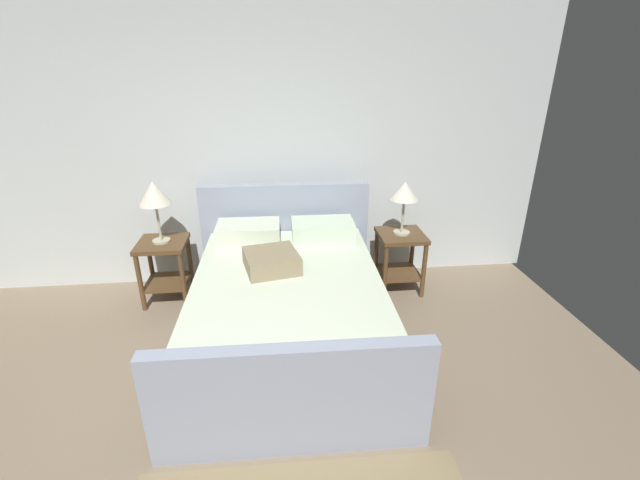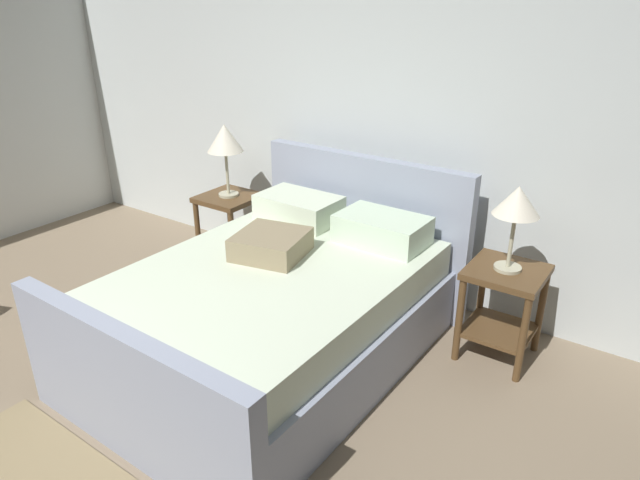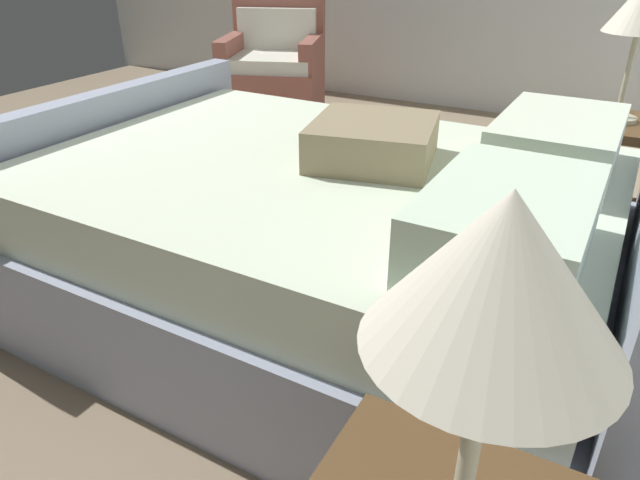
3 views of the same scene
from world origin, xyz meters
The scene contains 6 objects.
ground_plane centered at (0.00, 0.00, -0.01)m, with size 5.83×5.45×0.02m, color #87745C.
bed centered at (0.32, 1.54, 0.34)m, with size 1.66×2.20×1.06m.
table_lamp_right centered at (1.45, 2.31, 1.01)m, with size 0.26×0.26×0.51m.
nightstand_left centered at (-0.81, 2.35, 0.40)m, with size 0.44×0.44×0.60m.
armchair centered at (-1.89, -0.11, 0.35)m, with size 0.94×0.93×0.90m.
area_rug centered at (0.32, -0.20, 0.01)m, with size 1.80×1.12×0.01m, color #907C57.
Camera 3 is at (1.93, 2.38, 1.31)m, focal length 32.11 mm.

